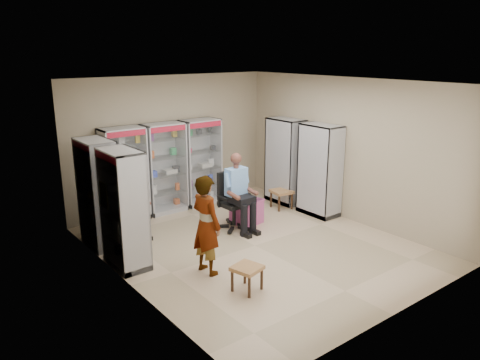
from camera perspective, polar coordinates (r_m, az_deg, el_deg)
floor at (r=8.82m, az=1.84°, el=-8.00°), size 6.00×6.00×0.00m
room_shell at (r=8.23m, az=1.96°, el=4.66°), size 5.02×6.02×3.01m
cabinet_back_left at (r=10.07m, az=-13.90°, el=0.59°), size 0.90×0.50×2.00m
cabinet_back_mid at (r=10.47m, az=-9.17°, el=1.43°), size 0.90×0.50×2.00m
cabinet_back_right at (r=10.94m, az=-4.81°, el=2.19°), size 0.90×0.50×2.00m
cabinet_right_far at (r=11.06m, az=5.52°, el=2.31°), size 0.90×0.50×2.00m
cabinet_right_near at (r=10.31m, az=9.70°, el=1.17°), size 0.90×0.50×2.00m
cabinet_left_far at (r=8.90m, az=-16.88°, el=-1.60°), size 0.90×0.50×2.00m
cabinet_left_near at (r=7.93m, az=-13.97°, el=-3.50°), size 0.90×0.50×2.00m
wooden_chair at (r=9.49m, az=-13.25°, el=-3.65°), size 0.42×0.42×0.94m
seated_customer at (r=9.38m, az=-13.20°, el=-2.58°), size 0.44×0.60×1.34m
office_chair at (r=9.45m, az=-0.73°, el=-2.57°), size 0.66×0.66×1.17m
seated_shopkeeper at (r=9.36m, az=-0.55°, el=-1.72°), size 0.51×0.70×1.49m
pink_trunk at (r=9.83m, az=0.81°, el=-3.83°), size 0.63×0.62×0.52m
tea_glass at (r=9.75m, az=0.95°, el=-2.07°), size 0.07×0.07×0.11m
woven_stool_a at (r=10.79m, az=5.07°, el=-2.34°), size 0.50×0.50×0.43m
woven_stool_b at (r=7.22m, az=0.86°, el=-11.89°), size 0.49×0.49×0.40m
standing_man at (r=7.54m, az=-4.13°, el=-5.48°), size 0.45×0.64×1.65m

